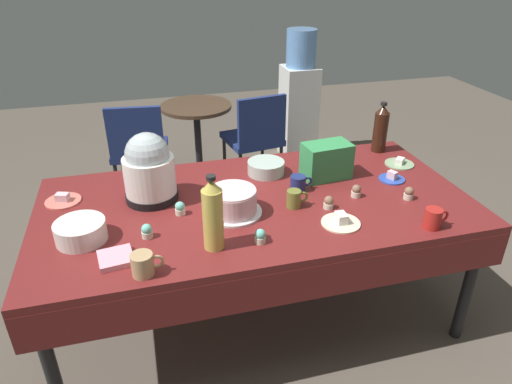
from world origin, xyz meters
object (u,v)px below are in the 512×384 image
at_px(slow_cooker, 149,169).
at_px(cupcake_cocoa, 409,193).
at_px(dessert_plate_sage, 399,163).
at_px(cupcake_rose, 356,191).
at_px(soda_bottle_ginger_ale, 213,215).
at_px(dessert_plate_coral, 63,200).
at_px(coffee_mug_red, 433,218).
at_px(cupcake_mint, 260,236).
at_px(maroon_chair_left, 139,146).
at_px(maroon_chair_right, 256,134).
at_px(round_cafe_table, 197,130).
at_px(coffee_mug_olive, 294,199).
at_px(soda_bottle_cola, 381,129).
at_px(soda_carton, 326,161).
at_px(coffee_mug_navy, 298,183).
at_px(frosted_layer_cake, 233,202).
at_px(dessert_plate_cream, 341,221).
at_px(glass_salad_bowl, 266,167).
at_px(dessert_plate_cobalt, 392,178).
at_px(coffee_mug_tan, 143,264).
at_px(ceramic_snack_bowl, 81,231).
at_px(cupcake_lemon, 329,203).
at_px(water_cooler, 299,99).
at_px(potluck_table, 256,211).
at_px(cupcake_berry, 147,231).
at_px(cupcake_vanilla, 180,208).

height_order(slow_cooker, cupcake_cocoa, slow_cooker).
relative_size(dessert_plate_sage, cupcake_rose, 2.54).
height_order(cupcake_cocoa, soda_bottle_ginger_ale, soda_bottle_ginger_ale).
bearing_deg(dessert_plate_coral, coffee_mug_red, -22.62).
xyz_separation_m(cupcake_mint, maroon_chair_left, (-0.48, 1.92, -0.29)).
height_order(maroon_chair_right, round_cafe_table, maroon_chair_right).
xyz_separation_m(dessert_plate_coral, coffee_mug_olive, (1.13, -0.36, 0.03)).
distance_m(dessert_plate_sage, coffee_mug_red, 0.70).
height_order(soda_bottle_cola, soda_carton, soda_bottle_cola).
bearing_deg(soda_carton, coffee_mug_navy, -156.45).
height_order(slow_cooker, round_cafe_table, slow_cooker).
height_order(soda_bottle_ginger_ale, coffee_mug_red, soda_bottle_ginger_ale).
bearing_deg(frosted_layer_cake, coffee_mug_red, -22.77).
height_order(coffee_mug_navy, maroon_chair_left, maroon_chair_left).
bearing_deg(dessert_plate_cream, glass_salad_bowl, 107.29).
xyz_separation_m(dessert_plate_cobalt, soda_bottle_ginger_ale, (-1.08, -0.38, 0.15)).
xyz_separation_m(coffee_mug_tan, soda_carton, (1.04, 0.63, 0.05)).
height_order(cupcake_cocoa, soda_carton, soda_carton).
bearing_deg(maroon_chair_left, dessert_plate_cream, -64.63).
distance_m(soda_bottle_ginger_ale, maroon_chair_right, 2.07).
height_order(coffee_mug_red, round_cafe_table, coffee_mug_red).
bearing_deg(soda_bottle_ginger_ale, cupcake_cocoa, 8.86).
distance_m(frosted_layer_cake, dessert_plate_coral, 0.89).
bearing_deg(dessert_plate_coral, dessert_plate_cobalt, -6.87).
bearing_deg(coffee_mug_navy, coffee_mug_olive, -116.14).
bearing_deg(coffee_mug_olive, ceramic_snack_bowl, -177.94).
distance_m(glass_salad_bowl, cupcake_rose, 0.54).
height_order(cupcake_lemon, water_cooler, water_cooler).
relative_size(frosted_layer_cake, soda_bottle_ginger_ale, 0.82).
height_order(potluck_table, cupcake_mint, cupcake_mint).
distance_m(dessert_plate_cobalt, soda_bottle_ginger_ale, 1.16).
relative_size(cupcake_cocoa, coffee_mug_navy, 0.56).
bearing_deg(ceramic_snack_bowl, glass_salad_bowl, 24.20).
distance_m(soda_bottle_cola, round_cafe_table, 1.71).
bearing_deg(dessert_plate_sage, ceramic_snack_bowl, -168.94).
bearing_deg(soda_bottle_ginger_ale, frosted_layer_cake, 61.25).
bearing_deg(cupcake_cocoa, coffee_mug_navy, 155.47).
bearing_deg(cupcake_berry, glass_salad_bowl, 35.26).
xyz_separation_m(cupcake_cocoa, cupcake_vanilla, (-1.16, 0.15, 0.00)).
bearing_deg(dessert_plate_cobalt, soda_bottle_ginger_ale, -160.45).
height_order(cupcake_mint, round_cafe_table, cupcake_mint).
xyz_separation_m(cupcake_cocoa, coffee_mug_olive, (-0.60, 0.08, 0.01)).
distance_m(cupcake_mint, coffee_mug_red, 0.81).
bearing_deg(soda_bottle_ginger_ale, soda_carton, 35.06).
bearing_deg(coffee_mug_red, soda_bottle_ginger_ale, 173.91).
height_order(soda_bottle_ginger_ale, maroon_chair_right, soda_bottle_ginger_ale).
xyz_separation_m(cupcake_vanilla, coffee_mug_red, (1.12, -0.42, 0.02)).
relative_size(dessert_plate_coral, water_cooler, 0.14).
bearing_deg(slow_cooker, ceramic_snack_bowl, -137.40).
relative_size(frosted_layer_cake, slow_cooker, 0.78).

